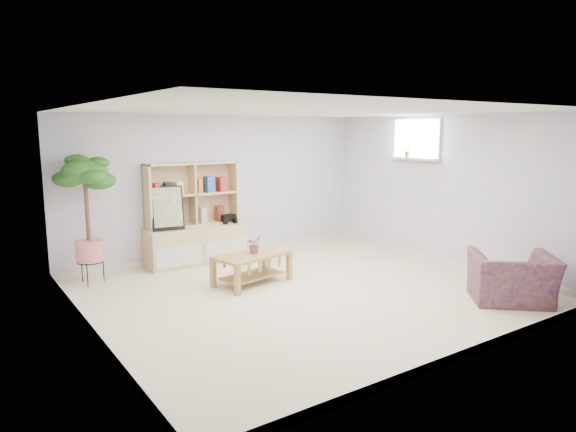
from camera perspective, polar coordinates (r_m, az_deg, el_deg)
floor at (r=6.98m, az=2.02°, el=-8.44°), size 5.50×5.00×0.01m
ceiling at (r=6.65m, az=2.14°, el=11.64°), size 5.50×5.00×0.01m
walls at (r=6.71m, az=2.08°, el=1.35°), size 5.51×5.01×2.40m
baseboard at (r=6.97m, az=2.02°, el=-8.05°), size 5.50×5.00×0.10m
window at (r=8.94m, az=14.14°, el=8.25°), size 0.10×0.98×0.68m
window_sill at (r=8.91m, az=13.79°, el=6.20°), size 0.14×1.00×0.04m
storage_unit at (r=8.41m, az=-10.22°, el=0.26°), size 1.64×0.55×1.64m
poster at (r=8.14m, az=-13.26°, el=0.84°), size 0.51×0.19×0.69m
toy_truck at (r=8.62m, az=-6.64°, el=-0.25°), size 0.33×0.23×0.17m
coffee_table at (r=7.31m, az=-4.01°, el=-5.86°), size 1.16×0.79×0.43m
table_plant at (r=7.26m, az=-3.82°, el=-3.16°), size 0.30×0.30×0.26m
floor_tree at (r=7.67m, az=-21.37°, el=-0.42°), size 0.68×0.68×1.83m
armchair at (r=7.06m, az=23.64°, el=-6.02°), size 1.28×1.27×0.72m
sill_plant at (r=8.99m, az=13.19°, el=7.11°), size 0.15×0.14×0.23m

